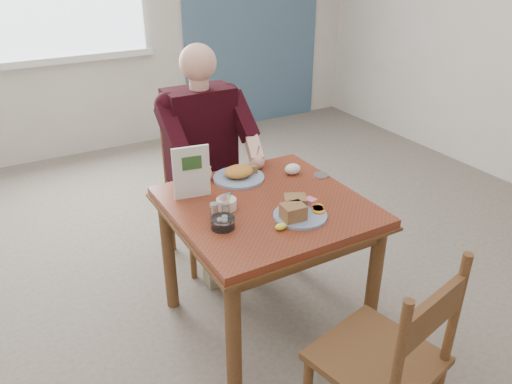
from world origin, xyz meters
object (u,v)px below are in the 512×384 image
table (266,222)px  chair_far (202,188)px  chair_near (387,362)px  far_plate (240,174)px  near_plate (298,210)px  diner (206,144)px

table → chair_far: (0.00, 0.80, -0.16)m
chair_near → far_plate: size_ratio=3.36×
chair_near → far_plate: chair_near is taller
chair_near → near_plate: bearing=86.0°
chair_far → diner: 0.34m
chair_far → chair_near: bearing=-89.8°
chair_near → table: bearing=90.5°
table → diner: diner is taller
diner → near_plate: 0.90m
diner → far_plate: 0.41m
table → chair_far: bearing=90.0°
table → near_plate: near_plate is taller
diner → near_plate: bearing=-86.4°
diner → far_plate: diner is taller
near_plate → far_plate: size_ratio=1.06×
chair_far → far_plate: chair_far is taller
table → far_plate: bearing=87.7°
diner → near_plate: size_ratio=4.63×
table → near_plate: size_ratio=3.07×
table → chair_near: 0.90m
chair_far → diner: (0.00, -0.09, 0.33)m
chair_near → far_plate: 1.22m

